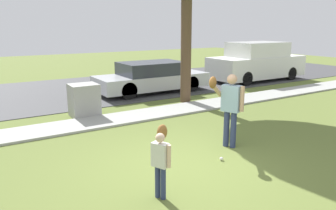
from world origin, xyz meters
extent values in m
plane|color=olive|center=(0.00, 3.50, 0.00)|extent=(48.00, 48.00, 0.00)
cube|color=#A3A39E|center=(0.00, 3.60, 0.03)|extent=(36.00, 1.20, 0.06)
cube|color=#424244|center=(0.00, 8.60, 0.01)|extent=(36.00, 6.80, 0.02)
cylinder|color=navy|center=(1.53, 0.18, 0.41)|extent=(0.13, 0.13, 0.83)
cylinder|color=navy|center=(1.46, 0.33, 0.41)|extent=(0.13, 0.13, 0.83)
cube|color=#8CADC6|center=(1.49, 0.25, 1.12)|extent=(0.37, 0.45, 0.59)
sphere|color=tan|center=(1.49, 0.25, 1.54)|extent=(0.22, 0.22, 0.22)
cylinder|color=tan|center=(1.60, 0.03, 1.14)|extent=(0.10, 0.10, 0.55)
cylinder|color=tan|center=(1.16, 0.38, 1.33)|extent=(0.50, 0.30, 0.40)
ellipsoid|color=brown|center=(0.99, 0.29, 1.51)|extent=(0.26, 0.22, 0.26)
cylinder|color=navy|center=(-1.02, -0.84, 0.27)|extent=(0.09, 0.09, 0.54)
cylinder|color=navy|center=(-0.97, -0.93, 0.27)|extent=(0.09, 0.09, 0.54)
cube|color=silver|center=(-0.99, -0.88, 0.73)|extent=(0.24, 0.30, 0.38)
sphere|color=beige|center=(-0.99, -0.88, 1.01)|extent=(0.15, 0.15, 0.15)
cylinder|color=beige|center=(-0.91, -0.67, 0.87)|extent=(0.33, 0.20, 0.26)
ellipsoid|color=brown|center=(-0.80, -0.62, 0.99)|extent=(0.26, 0.22, 0.26)
cylinder|color=beige|center=(-0.93, -1.03, 0.74)|extent=(0.06, 0.06, 0.36)
sphere|color=white|center=(0.81, -0.26, 0.04)|extent=(0.07, 0.07, 0.07)
cube|color=gray|center=(-0.46, 4.53, 0.49)|extent=(0.82, 0.72, 0.98)
cylinder|color=brown|center=(3.23, 4.49, 2.26)|extent=(0.37, 0.37, 4.53)
cube|color=silver|center=(3.06, 6.66, 0.47)|extent=(4.60, 1.80, 0.55)
cube|color=#2D333D|center=(3.06, 6.66, 1.00)|extent=(2.53, 1.66, 0.50)
cylinder|color=black|center=(4.48, 7.45, 0.34)|extent=(0.64, 0.22, 0.64)
cylinder|color=black|center=(4.48, 5.87, 0.34)|extent=(0.64, 0.22, 0.64)
cylinder|color=black|center=(1.63, 7.45, 0.34)|extent=(0.64, 0.22, 0.64)
cylinder|color=black|center=(1.63, 5.87, 0.34)|extent=(0.64, 0.22, 0.64)
cube|color=silver|center=(8.95, 6.52, 0.70)|extent=(5.00, 1.95, 1.00)
cube|color=silver|center=(8.95, 6.52, 1.55)|extent=(2.75, 1.79, 0.70)
cylinder|color=black|center=(10.50, 7.38, 0.34)|extent=(0.64, 0.22, 0.64)
cylinder|color=black|center=(10.50, 5.65, 0.34)|extent=(0.64, 0.22, 0.64)
cylinder|color=black|center=(7.40, 7.38, 0.34)|extent=(0.64, 0.22, 0.64)
cylinder|color=black|center=(7.40, 5.65, 0.34)|extent=(0.64, 0.22, 0.64)
camera|label=1|loc=(-3.39, -4.95, 2.67)|focal=34.98mm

